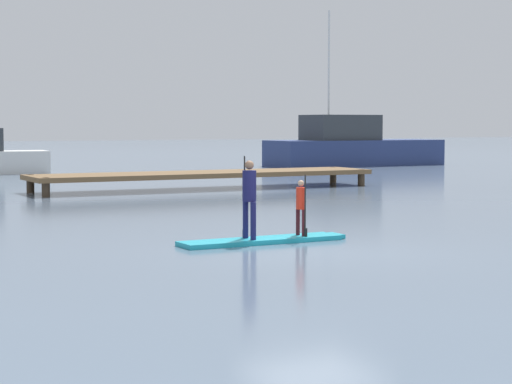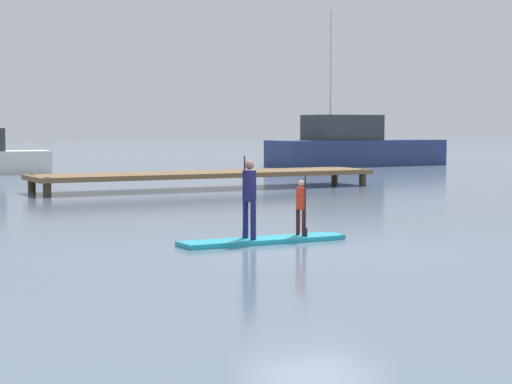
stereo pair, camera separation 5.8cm
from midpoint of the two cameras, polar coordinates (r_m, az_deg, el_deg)
name	(u,v)px [view 2 (the right image)]	position (r m, az deg, el deg)	size (l,w,h in m)	color
ground_plane	(313,252)	(18.46, 3.54, -3.65)	(240.00, 240.00, 0.00)	slate
paddleboard_near	(264,240)	(19.85, 0.56, -2.95)	(3.77, 0.84, 0.10)	#1E9EB2
paddler_adult	(249,194)	(19.60, -0.33, -0.12)	(0.30, 0.52, 1.73)	#19194C
paddler_child_solo	(301,204)	(20.22, 2.84, -0.75)	(0.21, 0.41, 1.32)	#4C1419
fishing_boat_white_large	(353,147)	(56.42, 5.94, 2.74)	(10.80, 3.44, 9.10)	navy
floating_dock	(206,174)	(36.06, -2.99, 1.07)	(13.48, 2.74, 0.66)	brown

